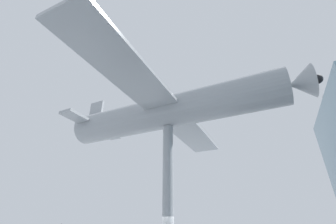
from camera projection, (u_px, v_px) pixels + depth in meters
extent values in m
cylinder|color=#999EA3|center=(168.00, 192.00, 11.42)|extent=(0.57, 0.57, 7.27)
cylinder|color=#93999E|center=(168.00, 112.00, 13.55)|extent=(2.14, 13.20, 1.96)
cube|color=#93999E|center=(168.00, 112.00, 13.55)|extent=(16.22, 2.33, 0.18)
cube|color=#93999E|center=(94.00, 126.00, 15.82)|extent=(5.19, 1.07, 0.18)
cube|color=#93999E|center=(96.00, 114.00, 16.28)|extent=(0.19, 1.10, 1.90)
cone|color=#93999E|center=(301.00, 83.00, 10.86)|extent=(1.68, 1.09, 1.67)
sphere|color=black|center=(318.00, 79.00, 10.59)|extent=(0.44, 0.44, 0.44)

